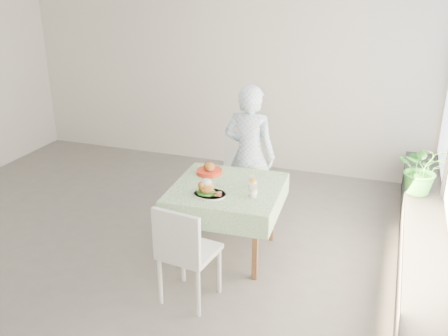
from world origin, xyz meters
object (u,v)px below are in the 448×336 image
at_px(cafe_table, 227,212).
at_px(chair_near, 189,271).
at_px(potted_plant, 423,169).
at_px(diner, 249,156).
at_px(chair_far, 240,192).
at_px(main_dish, 208,190).
at_px(juice_cup_orange, 253,182).

height_order(cafe_table, chair_near, chair_near).
bearing_deg(potted_plant, chair_near, -134.83).
distance_m(chair_near, diner, 1.67).
height_order(cafe_table, diner, diner).
bearing_deg(chair_far, main_dish, -87.89).
distance_m(cafe_table, diner, 0.82).
relative_size(chair_near, diner, 0.58).
bearing_deg(juice_cup_orange, main_dish, -138.33).
bearing_deg(diner, chair_far, -39.07).
relative_size(diner, main_dish, 5.04).
xyz_separation_m(chair_near, diner, (0.06, 1.59, 0.51)).
relative_size(chair_far, potted_plant, 1.66).
distance_m(chair_near, potted_plant, 2.68).
bearing_deg(chair_far, cafe_table, -80.61).
xyz_separation_m(diner, juice_cup_orange, (0.24, -0.69, -0.00)).
bearing_deg(cafe_table, juice_cup_orange, 13.18).
distance_m(chair_far, diner, 0.55).
bearing_deg(main_dish, potted_plant, 33.83).
bearing_deg(juice_cup_orange, potted_plant, 31.86).
height_order(chair_far, juice_cup_orange, juice_cup_orange).
bearing_deg(main_dish, chair_far, 92.11).
height_order(chair_near, main_dish, chair_near).
height_order(diner, potted_plant, diner).
distance_m(chair_near, juice_cup_orange, 1.08).
distance_m(chair_far, chair_near, 1.72).
distance_m(chair_far, juice_cup_orange, 1.04).
xyz_separation_m(main_dish, potted_plant, (1.91, 1.28, -0.02)).
distance_m(juice_cup_orange, potted_plant, 1.84).
height_order(diner, juice_cup_orange, diner).
xyz_separation_m(chair_far, diner, (0.15, -0.13, 0.52)).
bearing_deg(chair_far, potted_plant, 4.40).
xyz_separation_m(juice_cup_orange, potted_plant, (1.56, 0.97, -0.02)).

